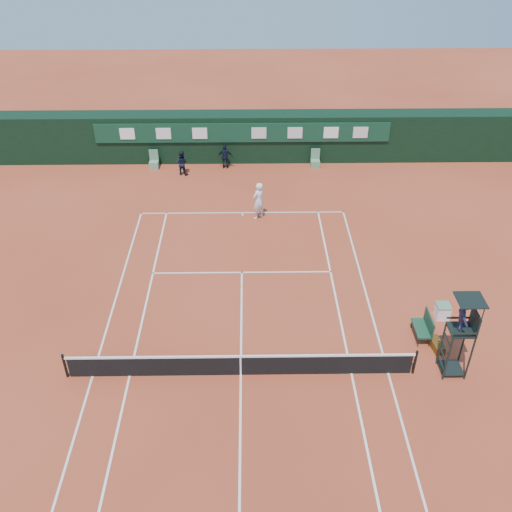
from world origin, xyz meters
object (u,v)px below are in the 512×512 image
at_px(tennis_net, 241,365).
at_px(player, 258,201).
at_px(player_bench, 425,326).
at_px(cooler, 442,311).
at_px(umpire_chair, 463,321).

height_order(tennis_net, player, player).
xyz_separation_m(tennis_net, player_bench, (7.26, 1.94, 0.09)).
bearing_deg(player, tennis_net, 42.26).
distance_m(tennis_net, player, 11.39).
bearing_deg(player_bench, tennis_net, -165.06).
xyz_separation_m(player_bench, cooler, (1.09, 1.20, -0.27)).
bearing_deg(player_bench, cooler, 47.74).
relative_size(umpire_chair, player, 1.66).
xyz_separation_m(tennis_net, umpire_chair, (7.81, 0.07, 1.95)).
bearing_deg(cooler, tennis_net, -159.41).
distance_m(tennis_net, umpire_chair, 8.05).
bearing_deg(cooler, umpire_chair, -99.96).
bearing_deg(player, player_bench, 80.81).
bearing_deg(player, umpire_chair, 78.24).
relative_size(player_bench, player, 0.58).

